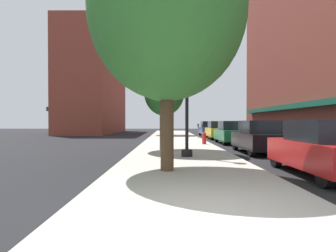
# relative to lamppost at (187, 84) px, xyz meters

# --- Properties ---
(ground_plane) EXTENTS (90.00, 90.00, 0.00)m
(ground_plane) POSITION_rel_lamppost_xyz_m (3.77, 10.21, -3.20)
(ground_plane) COLOR black
(sidewalk_slab) EXTENTS (4.80, 50.00, 0.12)m
(sidewalk_slab) POSITION_rel_lamppost_xyz_m (-0.23, 11.21, -3.14)
(sidewalk_slab) COLOR #A8A399
(sidewalk_slab) RESTS_ON ground
(building_far_background) EXTENTS (6.80, 18.00, 14.03)m
(building_far_background) POSITION_rel_lamppost_xyz_m (-11.24, 29.21, 3.80)
(building_far_background) COLOR brown
(building_far_background) RESTS_ON ground
(lamppost) EXTENTS (0.48, 0.48, 5.90)m
(lamppost) POSITION_rel_lamppost_xyz_m (0.00, 0.00, 0.00)
(lamppost) COLOR black
(lamppost) RESTS_ON sidewalk_slab
(fire_hydrant) EXTENTS (0.33, 0.26, 0.79)m
(fire_hydrant) POSITION_rel_lamppost_xyz_m (1.60, 6.85, -2.68)
(fire_hydrant) COLOR red
(fire_hydrant) RESTS_ON sidewalk_slab
(parking_meter_near) EXTENTS (0.14, 0.09, 1.31)m
(parking_meter_near) POSITION_rel_lamppost_xyz_m (1.82, 9.78, -2.25)
(parking_meter_near) COLOR slate
(parking_meter_near) RESTS_ON sidewalk_slab
(parking_meter_far) EXTENTS (0.14, 0.09, 1.31)m
(parking_meter_far) POSITION_rel_lamppost_xyz_m (1.82, 12.88, -2.25)
(parking_meter_far) COLOR slate
(parking_meter_far) RESTS_ON sidewalk_slab
(tree_near) EXTENTS (4.48, 4.48, 7.32)m
(tree_near) POSITION_rel_lamppost_xyz_m (-1.23, 20.16, 1.64)
(tree_near) COLOR #422D1E
(tree_near) RESTS_ON sidewalk_slab
(tree_mid) EXTENTS (4.75, 4.75, 7.58)m
(tree_mid) POSITION_rel_lamppost_xyz_m (-0.83, -3.57, 1.76)
(tree_mid) COLOR #4C3823
(tree_mid) RESTS_ON sidewalk_slab
(tree_far) EXTENTS (4.30, 4.30, 7.49)m
(tree_far) POSITION_rel_lamppost_xyz_m (-1.04, 2.91, 1.92)
(tree_far) COLOR #4C3823
(tree_far) RESTS_ON sidewalk_slab
(car_red) EXTENTS (1.80, 4.30, 1.66)m
(car_red) POSITION_rel_lamppost_xyz_m (3.77, -3.83, -2.39)
(car_red) COLOR black
(car_red) RESTS_ON ground
(car_black) EXTENTS (1.80, 4.30, 1.66)m
(car_black) POSITION_rel_lamppost_xyz_m (3.77, 2.35, -2.39)
(car_black) COLOR black
(car_black) RESTS_ON ground
(car_green) EXTENTS (1.80, 4.30, 1.66)m
(car_green) POSITION_rel_lamppost_xyz_m (3.77, 8.75, -2.39)
(car_green) COLOR black
(car_green) RESTS_ON ground
(car_yellow) EXTENTS (1.80, 4.30, 1.66)m
(car_yellow) POSITION_rel_lamppost_xyz_m (3.77, 14.43, -2.39)
(car_yellow) COLOR black
(car_yellow) RESTS_ON ground
(car_blue) EXTENTS (1.80, 4.30, 1.66)m
(car_blue) POSITION_rel_lamppost_xyz_m (3.77, 20.53, -2.39)
(car_blue) COLOR black
(car_blue) RESTS_ON ground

